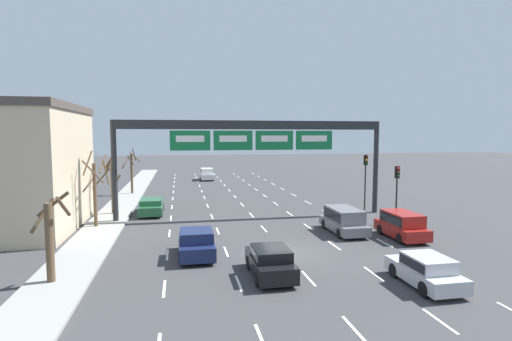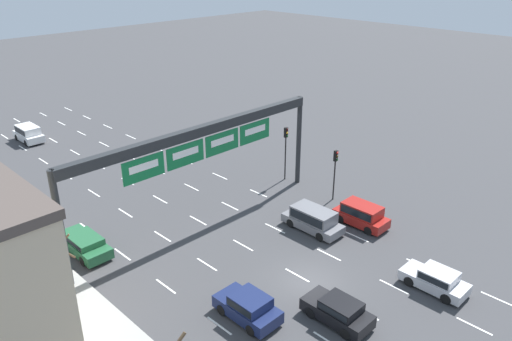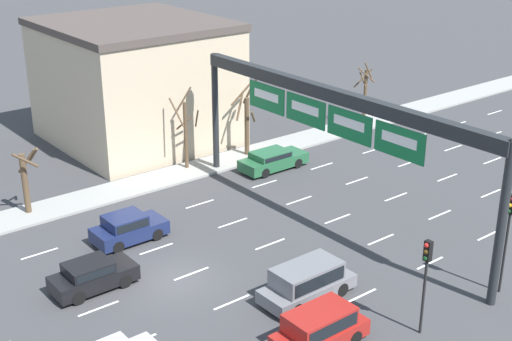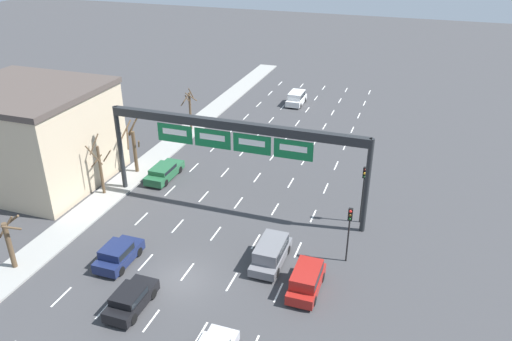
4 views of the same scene
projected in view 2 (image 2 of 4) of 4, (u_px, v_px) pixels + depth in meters
ground_plane at (309, 282)px, 31.13m from camera, size 220.00×220.00×0.00m
lane_dashes at (178, 209)px, 39.85m from camera, size 13.32×67.00×0.01m
sign_gantry at (202, 143)px, 35.01m from camera, size 21.82×0.70×7.83m
car_green at (84, 243)px, 33.91m from camera, size 1.89×4.76×1.33m
car_black at (338, 310)px, 27.52m from camera, size 1.81×3.97×1.44m
car_navy at (248, 306)px, 27.77m from camera, size 1.92×3.90×1.54m
car_silver at (436, 279)px, 30.17m from camera, size 1.80×3.96×1.40m
suv_grey at (313, 218)px, 36.62m from camera, size 1.92×4.62×1.71m
suv_red at (361, 214)px, 37.25m from camera, size 1.83×4.09×1.71m
suv_white at (28, 133)px, 53.78m from camera, size 1.90×4.14×1.73m
traffic_light_near_gantry at (286, 143)px, 43.74m from camera, size 0.30×0.35×4.92m
traffic_light_mid_block at (335, 165)px, 40.23m from camera, size 0.30×0.35×4.36m
tree_bare_second at (31, 233)px, 31.21m from camera, size 1.68×1.76×5.38m
tree_bare_furthest at (58, 266)px, 27.86m from camera, size 1.90×1.91×5.41m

